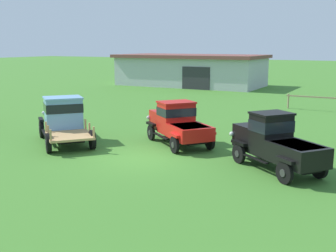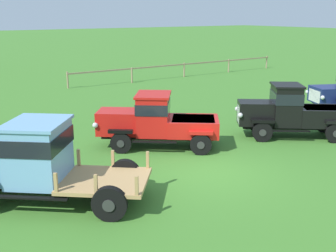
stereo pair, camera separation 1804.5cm
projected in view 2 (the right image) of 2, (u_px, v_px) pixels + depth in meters
ground_plane at (209, 172)px, 13.48m from camera, size 240.00×240.00×0.00m
paddock_fence at (184, 66)px, 33.20m from camera, size 19.27×0.61×1.11m
vintage_truck_second_in_line at (28, 159)px, 11.15m from camera, size 5.27×4.84×2.20m
vintage_truck_midrow_center at (156, 120)px, 15.73m from camera, size 4.53×4.03×2.04m
vintage_truck_far_side at (292, 111)px, 16.98m from camera, size 4.36×3.80×2.17m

